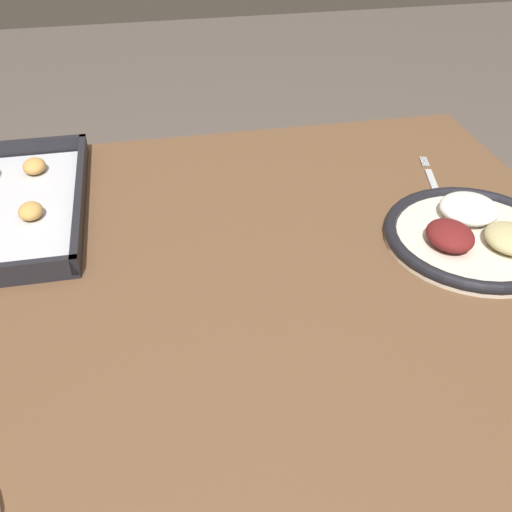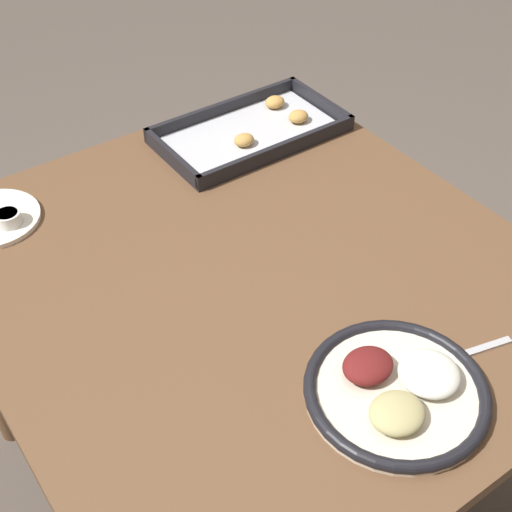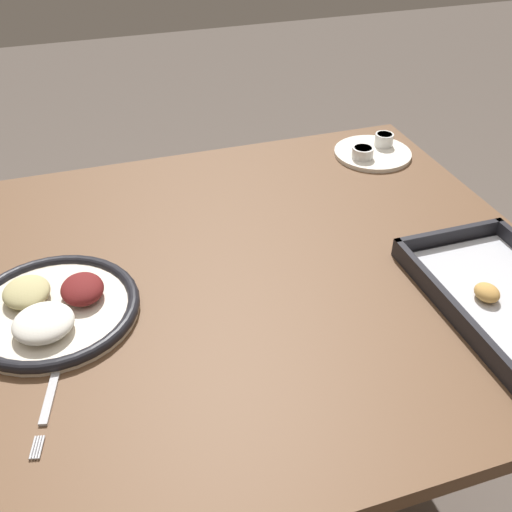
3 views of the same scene
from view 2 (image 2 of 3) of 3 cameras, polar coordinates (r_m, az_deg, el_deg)
The scene contains 5 objects.
ground_plane at distance 1.85m, azimuth -0.11°, elevation -17.63°, with size 8.00×8.00×0.00m, color #564C44.
dining_table at distance 1.35m, azimuth -0.15°, elevation -4.24°, with size 0.97×1.07×0.72m.
dinner_plate at distance 1.10m, azimuth 11.27°, elevation -10.40°, with size 0.28×0.28×0.05m.
fork at distance 1.20m, azimuth 17.50°, elevation -7.12°, with size 0.19×0.06×0.00m.
baking_tray at distance 1.63m, azimuth -0.24°, elevation 10.01°, with size 0.42×0.23×0.04m.
Camera 2 is at (-0.54, -0.77, 1.59)m, focal length 50.00 mm.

